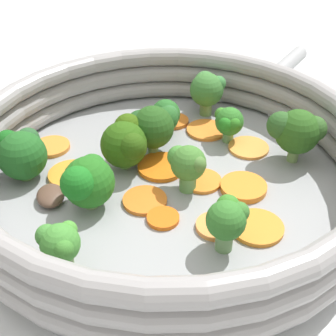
{
  "coord_description": "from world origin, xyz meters",
  "views": [
    {
      "loc": [
        0.34,
        -0.11,
        0.29
      ],
      "look_at": [
        0.0,
        0.0,
        0.03
      ],
      "focal_mm": 50.0,
      "sensor_mm": 36.0,
      "label": 1
    }
  ],
  "objects_px": {
    "carrot_slice_9": "(206,130)",
    "broccoli_floret_7": "(187,164)",
    "carrot_slice_6": "(244,187)",
    "broccoli_floret_3": "(60,244)",
    "broccoli_floret_1": "(227,219)",
    "broccoli_floret_0": "(87,181)",
    "carrot_slice_0": "(216,226)",
    "carrot_slice_3": "(51,147)",
    "carrot_slice_4": "(257,227)",
    "broccoli_floret_9": "(297,131)",
    "carrot_slice_2": "(157,168)",
    "carrot_slice_8": "(72,174)",
    "broccoli_floret_6": "(166,115)",
    "broccoli_floret_5": "(207,89)",
    "broccoli_floret_8": "(21,153)",
    "carrot_slice_7": "(202,181)",
    "broccoli_floret_10": "(154,126)",
    "broccoli_floret_4": "(229,122)",
    "carrot_slice_11": "(163,218)",
    "carrot_slice_5": "(145,200)",
    "broccoli_floret_2": "(126,142)",
    "mushroom_piece_0": "(51,196)",
    "skillet": "(168,186)",
    "carrot_slice_10": "(174,121)"
  },
  "relations": [
    {
      "from": "carrot_slice_4",
      "to": "broccoli_floret_9",
      "type": "bearing_deg",
      "value": 134.96
    },
    {
      "from": "skillet",
      "to": "carrot_slice_2",
      "type": "height_order",
      "value": "carrot_slice_2"
    },
    {
      "from": "broccoli_floret_10",
      "to": "carrot_slice_2",
      "type": "bearing_deg",
      "value": -12.84
    },
    {
      "from": "skillet",
      "to": "broccoli_floret_7",
      "type": "bearing_deg",
      "value": 36.2
    },
    {
      "from": "broccoli_floret_4",
      "to": "broccoli_floret_9",
      "type": "relative_size",
      "value": 0.7
    },
    {
      "from": "skillet",
      "to": "broccoli_floret_3",
      "type": "xyz_separation_m",
      "value": [
        0.08,
        -0.11,
        0.04
      ]
    },
    {
      "from": "broccoli_floret_3",
      "to": "broccoli_floret_8",
      "type": "distance_m",
      "value": 0.14
    },
    {
      "from": "broccoli_floret_6",
      "to": "broccoli_floret_8",
      "type": "relative_size",
      "value": 0.77
    },
    {
      "from": "broccoli_floret_6",
      "to": "broccoli_floret_10",
      "type": "xyz_separation_m",
      "value": [
        0.03,
        -0.02,
        0.01
      ]
    },
    {
      "from": "carrot_slice_8",
      "to": "broccoli_floret_6",
      "type": "distance_m",
      "value": 0.13
    },
    {
      "from": "broccoli_floret_10",
      "to": "broccoli_floret_1",
      "type": "bearing_deg",
      "value": 5.2
    },
    {
      "from": "carrot_slice_6",
      "to": "broccoli_floret_7",
      "type": "xyz_separation_m",
      "value": [
        -0.02,
        -0.05,
        0.03
      ]
    },
    {
      "from": "carrot_slice_5",
      "to": "carrot_slice_8",
      "type": "relative_size",
      "value": 0.89
    },
    {
      "from": "carrot_slice_8",
      "to": "broccoli_floret_10",
      "type": "distance_m",
      "value": 0.1
    },
    {
      "from": "broccoli_floret_0",
      "to": "broccoli_floret_5",
      "type": "bearing_deg",
      "value": 127.75
    },
    {
      "from": "carrot_slice_5",
      "to": "carrot_slice_8",
      "type": "distance_m",
      "value": 0.08
    },
    {
      "from": "carrot_slice_0",
      "to": "broccoli_floret_4",
      "type": "xyz_separation_m",
      "value": [
        -0.12,
        0.07,
        0.02
      ]
    },
    {
      "from": "broccoli_floret_6",
      "to": "broccoli_floret_7",
      "type": "distance_m",
      "value": 0.1
    },
    {
      "from": "carrot_slice_8",
      "to": "carrot_slice_5",
      "type": "bearing_deg",
      "value": 43.56
    },
    {
      "from": "carrot_slice_9",
      "to": "broccoli_floret_7",
      "type": "relative_size",
      "value": 0.95
    },
    {
      "from": "carrot_slice_11",
      "to": "broccoli_floret_0",
      "type": "height_order",
      "value": "broccoli_floret_0"
    },
    {
      "from": "carrot_slice_11",
      "to": "broccoli_floret_8",
      "type": "xyz_separation_m",
      "value": [
        -0.1,
        -0.11,
        0.02
      ]
    },
    {
      "from": "carrot_slice_6",
      "to": "broccoli_floret_10",
      "type": "xyz_separation_m",
      "value": [
        -0.09,
        -0.06,
        0.03
      ]
    },
    {
      "from": "carrot_slice_2",
      "to": "carrot_slice_9",
      "type": "height_order",
      "value": "same"
    },
    {
      "from": "carrot_slice_6",
      "to": "broccoli_floret_4",
      "type": "bearing_deg",
      "value": 166.17
    },
    {
      "from": "carrot_slice_10",
      "to": "broccoli_floret_5",
      "type": "xyz_separation_m",
      "value": [
        -0.01,
        0.04,
        0.03
      ]
    },
    {
      "from": "broccoli_floret_2",
      "to": "mushroom_piece_0",
      "type": "bearing_deg",
      "value": -68.9
    },
    {
      "from": "carrot_slice_7",
      "to": "broccoli_floret_10",
      "type": "height_order",
      "value": "broccoli_floret_10"
    },
    {
      "from": "carrot_slice_9",
      "to": "broccoli_floret_0",
      "type": "xyz_separation_m",
      "value": [
        0.09,
        -0.15,
        0.03
      ]
    },
    {
      "from": "carrot_slice_0",
      "to": "carrot_slice_3",
      "type": "distance_m",
      "value": 0.21
    },
    {
      "from": "broccoli_floret_2",
      "to": "broccoli_floret_4",
      "type": "relative_size",
      "value": 1.43
    },
    {
      "from": "carrot_slice_7",
      "to": "broccoli_floret_5",
      "type": "distance_m",
      "value": 0.14
    },
    {
      "from": "broccoli_floret_1",
      "to": "broccoli_floret_0",
      "type": "bearing_deg",
      "value": -131.77
    },
    {
      "from": "broccoli_floret_8",
      "to": "carrot_slice_5",
      "type": "bearing_deg",
      "value": 52.68
    },
    {
      "from": "broccoli_floret_6",
      "to": "broccoli_floret_8",
      "type": "xyz_separation_m",
      "value": [
        0.03,
        -0.16,
        0.0
      ]
    },
    {
      "from": "broccoli_floret_0",
      "to": "carrot_slice_10",
      "type": "bearing_deg",
      "value": 134.32
    },
    {
      "from": "carrot_slice_6",
      "to": "broccoli_floret_5",
      "type": "height_order",
      "value": "broccoli_floret_5"
    },
    {
      "from": "carrot_slice_5",
      "to": "broccoli_floret_5",
      "type": "bearing_deg",
      "value": 139.81
    },
    {
      "from": "carrot_slice_6",
      "to": "broccoli_floret_3",
      "type": "bearing_deg",
      "value": -74.53
    },
    {
      "from": "carrot_slice_11",
      "to": "broccoli_floret_3",
      "type": "xyz_separation_m",
      "value": [
        0.03,
        -0.09,
        0.03
      ]
    },
    {
      "from": "carrot_slice_2",
      "to": "broccoli_floret_7",
      "type": "relative_size",
      "value": 1.03
    },
    {
      "from": "broccoli_floret_9",
      "to": "carrot_slice_3",
      "type": "bearing_deg",
      "value": -113.47
    },
    {
      "from": "carrot_slice_4",
      "to": "broccoli_floret_5",
      "type": "bearing_deg",
      "value": 170.15
    },
    {
      "from": "broccoli_floret_3",
      "to": "broccoli_floret_7",
      "type": "height_order",
      "value": "broccoli_floret_7"
    },
    {
      "from": "mushroom_piece_0",
      "to": "carrot_slice_2",
      "type": "bearing_deg",
      "value": 98.44
    },
    {
      "from": "carrot_slice_6",
      "to": "carrot_slice_5",
      "type": "bearing_deg",
      "value": -97.16
    },
    {
      "from": "carrot_slice_11",
      "to": "broccoli_floret_3",
      "type": "height_order",
      "value": "broccoli_floret_3"
    },
    {
      "from": "broccoli_floret_0",
      "to": "carrot_slice_4",
      "type": "bearing_deg",
      "value": 60.08
    },
    {
      "from": "broccoli_floret_5",
      "to": "broccoli_floret_7",
      "type": "xyz_separation_m",
      "value": [
        0.13,
        -0.07,
        -0.0
      ]
    },
    {
      "from": "broccoli_floret_2",
      "to": "broccoli_floret_5",
      "type": "bearing_deg",
      "value": 123.32
    }
  ]
}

